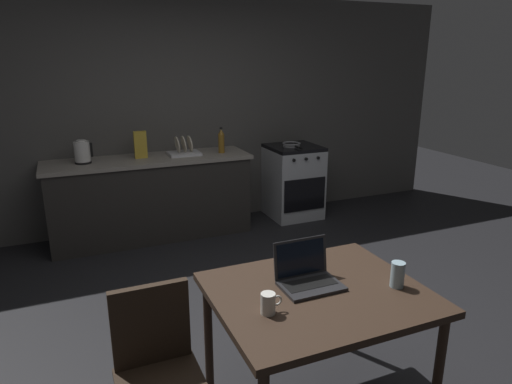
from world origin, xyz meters
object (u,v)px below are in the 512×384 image
at_px(dining_table, 318,303).
at_px(stove_oven, 293,181).
at_px(bottle, 221,141).
at_px(cereal_box, 140,145).
at_px(frying_pan, 292,144).
at_px(coffee_mug, 268,303).
at_px(drinking_glass, 398,275).
at_px(chair, 157,366).
at_px(laptop, 308,276).
at_px(electric_kettle, 82,152).
at_px(dish_rack, 184,151).

bearing_deg(dining_table, stove_oven, 64.65).
bearing_deg(bottle, cereal_box, 175.43).
bearing_deg(frying_pan, coffee_mug, -119.15).
relative_size(dining_table, cereal_box, 3.84).
distance_m(stove_oven, drinking_glass, 3.28).
xyz_separation_m(chair, frying_pan, (2.22, 2.90, 0.41)).
height_order(laptop, electric_kettle, electric_kettle).
xyz_separation_m(stove_oven, coffee_mug, (-1.74, -3.07, 0.36)).
bearing_deg(dining_table, electric_kettle, 108.31).
distance_m(coffee_mug, drinking_glass, 0.74).
bearing_deg(coffee_mug, dish_rack, 82.83).
bearing_deg(laptop, cereal_box, 109.30).
bearing_deg(laptop, coffee_mug, -138.42).
relative_size(dining_table, chair, 1.25).
height_order(bottle, dish_rack, bottle).
bearing_deg(electric_kettle, coffee_mug, -77.99).
height_order(dining_table, electric_kettle, electric_kettle).
xyz_separation_m(bottle, frying_pan, (0.90, 0.02, -0.11)).
bearing_deg(bottle, frying_pan, 1.26).
bearing_deg(stove_oven, frying_pan, -147.72).
height_order(bottle, coffee_mug, bottle).
bearing_deg(dining_table, cereal_box, 97.70).
distance_m(electric_kettle, coffee_mug, 3.15).
height_order(stove_oven, laptop, laptop).
bearing_deg(cereal_box, bottle, -4.57).
distance_m(dining_table, bottle, 2.99).
relative_size(chair, dish_rack, 2.59).
xyz_separation_m(laptop, cereal_box, (-0.39, 2.92, 0.24)).
bearing_deg(laptop, dining_table, -65.02).
xyz_separation_m(stove_oven, cereal_box, (-1.82, 0.02, 0.59)).
bearing_deg(frying_pan, dining_table, -114.86).
distance_m(electric_kettle, bottle, 1.46).
relative_size(electric_kettle, coffee_mug, 2.16).
height_order(chair, dish_rack, dish_rack).
bearing_deg(frying_pan, electric_kettle, 179.26).
relative_size(bottle, coffee_mug, 2.60).
distance_m(dining_table, laptop, 0.15).
bearing_deg(dish_rack, coffee_mug, -97.17).
height_order(chair, cereal_box, cereal_box).
xyz_separation_m(drinking_glass, cereal_box, (-0.81, 3.12, 0.21)).
relative_size(frying_pan, cereal_box, 1.37).
distance_m(bottle, frying_pan, 0.90).
height_order(electric_kettle, dish_rack, electric_kettle).
bearing_deg(bottle, dish_rack, 173.13).
distance_m(chair, electric_kettle, 2.98).
bearing_deg(stove_oven, cereal_box, 179.29).
xyz_separation_m(stove_oven, dining_table, (-1.41, -2.98, 0.23)).
distance_m(electric_kettle, drinking_glass, 3.41).
bearing_deg(drinking_glass, cereal_box, 104.57).
relative_size(chair, laptop, 2.76).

